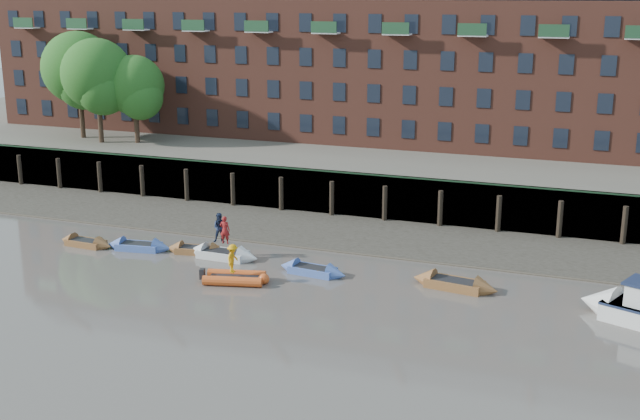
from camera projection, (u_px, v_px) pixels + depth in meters
The scene contains 18 objects.
ground at pixel (218, 335), 38.25m from camera, with size 220.00×220.00×0.00m, color #5B544D.
foreshore at pixel (341, 233), 54.53m from camera, with size 110.00×8.00×0.50m, color #3D382F.
mud_band at pixel (324, 247), 51.45m from camera, with size 110.00×1.60×0.10m, color #4C4336.
river_wall at pixel (361, 195), 58.07m from camera, with size 110.00×1.23×3.30m.
bank_terrace at pixel (408, 160), 70.39m from camera, with size 110.00×28.00×3.20m, color #5E594D.
apartment_terrace at pixel (414, 29), 68.35m from camera, with size 80.60×15.56×20.98m.
tree_cluster at pixel (97, 74), 69.25m from camera, with size 11.76×7.74×9.40m.
rowboat_0 at pixel (86, 243), 51.65m from camera, with size 4.04×1.41×1.15m.
rowboat_1 at pixel (139, 246), 50.87m from camera, with size 4.46×1.87×1.25m.
rowboat_2 at pixel (197, 250), 50.20m from camera, with size 4.15×1.78×1.17m.
rowboat_3 at pixel (223, 254), 49.25m from camera, with size 4.80×1.49×1.38m.
rowboat_4 at pixel (313, 270), 46.49m from camera, with size 4.33×1.67×1.22m.
rowboat_6 at pixel (455, 284), 44.20m from camera, with size 5.04×2.08×1.42m.
rib_tender at pixel (237, 278), 45.09m from camera, with size 3.77×2.47×0.63m.
motor_launch at pixel (638, 309), 39.57m from camera, with size 7.08×4.53×2.78m.
person_rower_a at pixel (225, 230), 48.88m from camera, with size 0.63×0.42×1.74m, color maroon.
person_rower_b at pixel (220, 228), 49.14m from camera, with size 0.90×0.70×1.85m, color #19233F.
person_rib_crew at pixel (233, 258), 44.82m from camera, with size 1.06×0.61×1.65m, color orange.
Camera 1 is at (16.90, -31.43, 15.78)m, focal length 45.00 mm.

